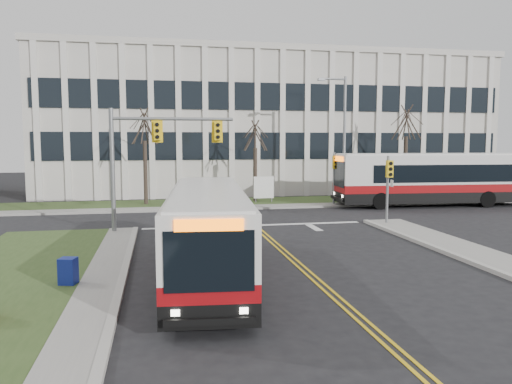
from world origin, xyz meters
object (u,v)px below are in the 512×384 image
object	(u,v)px
directory_sign	(264,188)
bus_cross	(432,180)
streetlight	(342,133)
bus_main	(208,234)
newspaper_box_blue	(68,273)

from	to	relation	value
directory_sign	bus_cross	xyz separation A→B (m)	(11.48, -3.50, 0.65)
directory_sign	streetlight	bearing A→B (deg)	-13.23
directory_sign	bus_main	world-z (taller)	bus_main
bus_main	bus_cross	world-z (taller)	bus_cross
directory_sign	bus_cross	bearing A→B (deg)	-16.95
newspaper_box_blue	streetlight	bearing A→B (deg)	63.88
streetlight	newspaper_box_blue	world-z (taller)	streetlight
bus_cross	newspaper_box_blue	xyz separation A→B (m)	(-21.90, -16.07, -1.35)
bus_cross	newspaper_box_blue	distance (m)	27.19
streetlight	bus_cross	size ratio (longest dim) A/B	0.67
streetlight	directory_sign	size ratio (longest dim) A/B	4.60
streetlight	bus_main	bearing A→B (deg)	-122.76
streetlight	newspaper_box_blue	size ratio (longest dim) A/B	9.68
streetlight	bus_cross	world-z (taller)	streetlight
streetlight	bus_main	distance (m)	21.59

